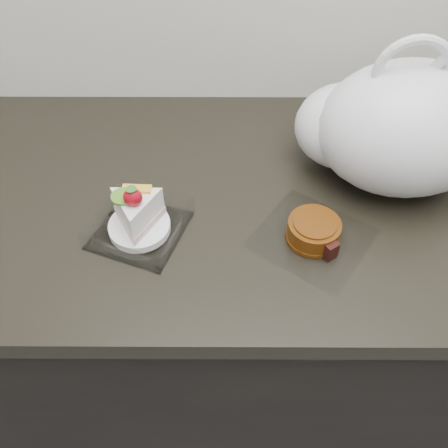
% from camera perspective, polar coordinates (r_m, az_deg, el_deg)
% --- Properties ---
extents(counter, '(2.04, 0.64, 0.90)m').
position_cam_1_polar(counter, '(1.31, 6.49, -10.40)').
color(counter, black).
rests_on(counter, ground).
extents(cake_tray, '(0.19, 0.19, 0.12)m').
position_cam_1_polar(cake_tray, '(0.87, -9.80, 0.52)').
color(cake_tray, white).
rests_on(cake_tray, counter).
extents(mooncake_wrap, '(0.25, 0.24, 0.04)m').
position_cam_1_polar(mooncake_wrap, '(0.87, 10.23, -0.98)').
color(mooncake_wrap, white).
rests_on(mooncake_wrap, counter).
extents(plastic_bag, '(0.39, 0.31, 0.29)m').
position_cam_1_polar(plastic_bag, '(0.95, 18.91, 10.40)').
color(plastic_bag, white).
rests_on(plastic_bag, counter).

